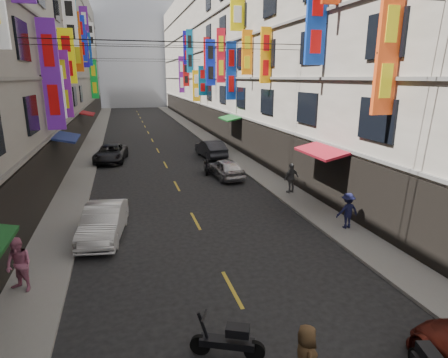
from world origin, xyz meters
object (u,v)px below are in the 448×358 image
car_left_mid (104,222)px  pedestrian_crossing (305,358)px  scooter_far_right (206,167)px  car_right_far (211,149)px  scooter_crossing (228,341)px  pedestrian_lfar (19,265)px  car_left_far (111,153)px  pedestrian_rnear (348,211)px  pedestrian_rfar (291,178)px  car_right_mid (226,168)px

car_left_mid → pedestrian_crossing: bearing=-56.5°
scooter_far_right → car_right_far: (1.55, 5.22, 0.28)m
scooter_crossing → pedestrian_crossing: 1.88m
scooter_crossing → pedestrian_lfar: (-5.36, 4.26, 0.54)m
car_right_far → car_left_mid: bearing=56.2°
car_left_far → pedestrian_rnear: (10.14, -17.03, 0.24)m
scooter_crossing → car_left_far: size_ratio=0.35×
car_right_far → pedestrian_rfar: pedestrian_rfar is taller
scooter_crossing → car_right_mid: car_right_mid is taller
pedestrian_lfar → car_left_far: bearing=119.0°
car_left_far → pedestrian_rnear: size_ratio=3.07×
car_left_mid → car_left_far: 15.09m
car_right_mid → scooter_far_right: bearing=-64.9°
car_left_mid → pedestrian_lfar: pedestrian_lfar is taller
car_right_far → pedestrian_crossing: 24.28m
scooter_far_right → scooter_crossing: bearing=89.2°
scooter_crossing → pedestrian_rfar: bearing=-6.8°
scooter_far_right → pedestrian_rnear: bearing=118.0°
car_left_mid → car_right_far: size_ratio=0.96×
car_right_far → pedestrian_crossing: size_ratio=2.89×
scooter_far_right → car_left_mid: size_ratio=0.43×
pedestrian_rfar → pedestrian_crossing: 13.90m
scooter_crossing → car_left_far: 23.29m
car_right_far → pedestrian_rfar: 11.48m
scooter_crossing → scooter_far_right: bearing=13.6°
car_right_mid → pedestrian_crossing: size_ratio=2.54×
scooter_crossing → pedestrian_crossing: bearing=-110.8°
scooter_crossing → pedestrian_rnear: size_ratio=1.08×
pedestrian_rnear → pedestrian_rfar: size_ratio=0.92×
scooter_crossing → car_right_far: size_ratio=0.38×
car_right_mid → pedestrian_lfar: 15.14m
car_right_far → car_left_far: bearing=-8.0°
scooter_far_right → car_left_far: car_left_far is taller
scooter_far_right → pedestrian_lfar: (-8.74, -13.22, 0.54)m
scooter_crossing → scooter_far_right: size_ratio=0.94×
car_left_mid → pedestrian_rfar: size_ratio=2.48×
scooter_crossing → car_right_mid: (4.32, 15.88, 0.22)m
car_left_mid → pedestrian_rnear: (10.14, -1.94, 0.21)m
scooter_far_right → car_left_far: 8.55m
car_right_far → pedestrian_crossing: bearing=76.2°
car_right_far → pedestrian_lfar: pedestrian_lfar is taller
scooter_crossing → car_right_mid: 16.46m
pedestrian_crossing → pedestrian_lfar: bearing=61.0°
scooter_crossing → car_right_mid: bearing=9.3°
pedestrian_rnear → pedestrian_rfar: pedestrian_rfar is taller
car_right_mid → pedestrian_crossing: (-3.02, -17.20, 0.10)m
pedestrian_rnear → pedestrian_crossing: size_ratio=1.03×
pedestrian_lfar → pedestrian_rfar: (12.29, 7.14, -0.01)m
car_left_mid → pedestrian_lfar: bearing=-113.2°
car_right_mid → pedestrian_rfar: size_ratio=2.28×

